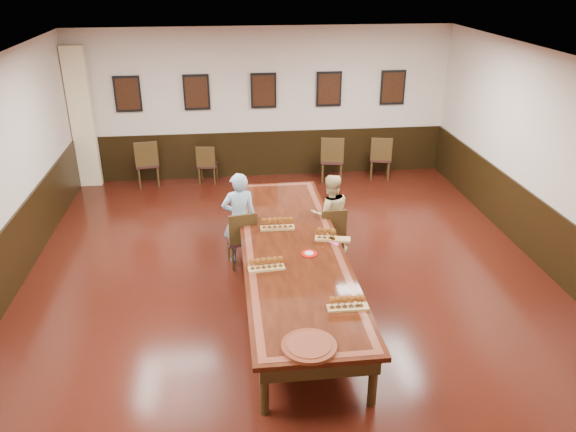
{
  "coord_description": "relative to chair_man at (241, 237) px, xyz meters",
  "views": [
    {
      "loc": [
        -0.86,
        -6.89,
        4.38
      ],
      "look_at": [
        0.0,
        0.5,
        1.0
      ],
      "focal_mm": 35.0,
      "sensor_mm": 36.0,
      "label": 1
    }
  ],
  "objects": [
    {
      "name": "carved_platter",
      "position": [
        0.58,
        -3.21,
        0.31
      ],
      "size": [
        0.71,
        0.71,
        0.05
      ],
      "color": "#541F10",
      "rests_on": "conference_table"
    },
    {
      "name": "spare_chair_a",
      "position": [
        -1.84,
        3.71,
        0.04
      ],
      "size": [
        0.55,
        0.58,
        1.01
      ],
      "primitive_type": null,
      "rotation": [
        0.0,
        0.0,
        3.3
      ],
      "color": "black",
      "rests_on": "floor"
    },
    {
      "name": "spare_chair_c",
      "position": [
        2.11,
        3.49,
        0.05
      ],
      "size": [
        0.58,
        0.61,
        1.02
      ],
      "primitive_type": null,
      "rotation": [
        0.0,
        0.0,
        2.93
      ],
      "color": "black",
      "rests_on": "floor"
    },
    {
      "name": "curtain",
      "position": [
        -3.07,
        3.85,
        0.98
      ],
      "size": [
        0.45,
        0.18,
        2.9
      ],
      "primitive_type": "cube",
      "color": "beige",
      "rests_on": "floor"
    },
    {
      "name": "chair_man",
      "position": [
        0.0,
        0.0,
        0.0
      ],
      "size": [
        0.51,
        0.54,
        0.93
      ],
      "primitive_type": null,
      "rotation": [
        0.0,
        0.0,
        3.3
      ],
      "color": "black",
      "rests_on": "floor"
    },
    {
      "name": "flight_a",
      "position": [
        0.53,
        -0.37,
        0.37
      ],
      "size": [
        0.51,
        0.16,
        0.19
      ],
      "color": "#AD8848",
      "rests_on": "conference_table"
    },
    {
      "name": "flight_b",
      "position": [
        1.24,
        -0.82,
        0.37
      ],
      "size": [
        0.52,
        0.26,
        0.19
      ],
      "color": "#AD8848",
      "rests_on": "conference_table"
    },
    {
      "name": "conference_table",
      "position": [
        0.68,
        -0.97,
        0.14
      ],
      "size": [
        1.4,
        5.0,
        0.76
      ],
      "color": "black",
      "rests_on": "floor"
    },
    {
      "name": "person_woman",
      "position": [
        1.44,
        0.22,
        0.21
      ],
      "size": [
        0.7,
        0.56,
        1.35
      ],
      "primitive_type": "imported",
      "rotation": [
        0.0,
        0.0,
        3.2
      ],
      "color": "beige",
      "rests_on": "floor"
    },
    {
      "name": "ceiling",
      "position": [
        0.68,
        -0.97,
        2.74
      ],
      "size": [
        8.0,
        10.0,
        0.02
      ],
      "primitive_type": "cube",
      "color": "white",
      "rests_on": "floor"
    },
    {
      "name": "spare_chair_b",
      "position": [
        -0.57,
        3.71,
        -0.04
      ],
      "size": [
        0.46,
        0.49,
        0.85
      ],
      "primitive_type": null,
      "rotation": [
        0.0,
        0.0,
        2.99
      ],
      "color": "black",
      "rests_on": "floor"
    },
    {
      "name": "pink_phone",
      "position": [
        1.28,
        -0.93,
        0.29
      ],
      "size": [
        0.14,
        0.17,
        0.01
      ],
      "primitive_type": "cube",
      "rotation": [
        0.0,
        0.0,
        0.52
      ],
      "color": "#D7477F",
      "rests_on": "conference_table"
    },
    {
      "name": "wall_back",
      "position": [
        0.68,
        4.04,
        1.13
      ],
      "size": [
        8.0,
        0.02,
        3.2
      ],
      "primitive_type": "cube",
      "color": "beige",
      "rests_on": "floor"
    },
    {
      "name": "person_man",
      "position": [
        -0.02,
        0.1,
        0.28
      ],
      "size": [
        0.59,
        0.44,
        1.49
      ],
      "primitive_type": "imported",
      "rotation": [
        0.0,
        0.0,
        3.3
      ],
      "color": "#4E8FC3",
      "rests_on": "floor"
    },
    {
      "name": "red_plate_grp",
      "position": [
        0.88,
        -1.21,
        0.3
      ],
      "size": [
        0.22,
        0.22,
        0.03
      ],
      "color": "red",
      "rests_on": "conference_table"
    },
    {
      "name": "posters",
      "position": [
        0.68,
        3.97,
        1.43
      ],
      "size": [
        6.14,
        0.04,
        0.74
      ],
      "color": "black",
      "rests_on": "wall_back"
    },
    {
      "name": "flight_c",
      "position": [
        0.27,
        -1.55,
        0.37
      ],
      "size": [
        0.48,
        0.18,
        0.18
      ],
      "color": "#AD8848",
      "rests_on": "conference_table"
    },
    {
      "name": "floor",
      "position": [
        0.68,
        -0.97,
        -0.48
      ],
      "size": [
        8.0,
        10.0,
        0.02
      ],
      "primitive_type": "cube",
      "color": "black",
      "rests_on": "ground"
    },
    {
      "name": "chair_woman",
      "position": [
        1.44,
        0.13,
        -0.03
      ],
      "size": [
        0.43,
        0.47,
        0.87
      ],
      "primitive_type": null,
      "rotation": [
        0.0,
        0.0,
        3.2
      ],
      "color": "black",
      "rests_on": "floor"
    },
    {
      "name": "spare_chair_d",
      "position": [
        3.2,
        3.56,
        0.01
      ],
      "size": [
        0.56,
        0.59,
        0.96
      ],
      "primitive_type": null,
      "rotation": [
        0.0,
        0.0,
        2.89
      ],
      "color": "black",
      "rests_on": "floor"
    },
    {
      "name": "wainscoting",
      "position": [
        0.68,
        -0.97,
        0.03
      ],
      "size": [
        8.0,
        10.0,
        1.0
      ],
      "color": "black",
      "rests_on": "floor"
    },
    {
      "name": "flight_d",
      "position": [
        1.12,
        -2.56,
        0.37
      ],
      "size": [
        0.48,
        0.15,
        0.18
      ],
      "color": "#AD8848",
      "rests_on": "conference_table"
    },
    {
      "name": "wall_right",
      "position": [
        4.69,
        -0.97,
        1.13
      ],
      "size": [
        0.02,
        10.0,
        3.2
      ],
      "primitive_type": "cube",
      "color": "beige",
      "rests_on": "floor"
    }
  ]
}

